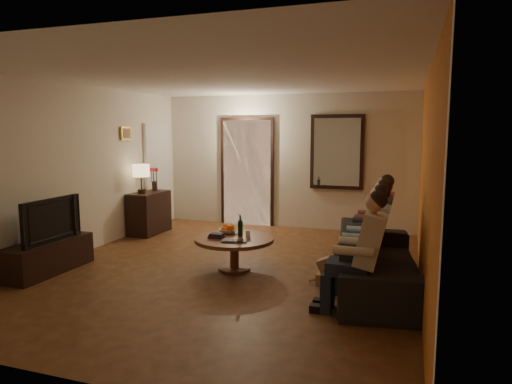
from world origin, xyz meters
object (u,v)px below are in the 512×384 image
(wine_bottle, at_px, (240,225))
(laptop, at_px, (234,242))
(person_b, at_px, (369,245))
(tv_stand, at_px, (48,257))
(person_c, at_px, (373,234))
(person_a, at_px, (364,258))
(dog, at_px, (337,264))
(coffee_table, at_px, (234,254))
(person_d, at_px, (377,225))
(dresser, at_px, (149,213))
(sofa, at_px, (379,260))
(table_lamp, at_px, (141,179))
(tv, at_px, (46,220))
(bowl, at_px, (228,231))

(wine_bottle, relative_size, laptop, 0.94)
(wine_bottle, bearing_deg, person_b, -16.42)
(tv_stand, xyz_separation_m, person_c, (4.16, 1.09, 0.39))
(person_a, bearing_deg, person_b, 90.00)
(dog, bearing_deg, laptop, -175.40)
(coffee_table, bearing_deg, person_a, -29.30)
(tv_stand, bearing_deg, person_a, -1.51)
(person_d, bearing_deg, coffee_table, -156.88)
(person_b, xyz_separation_m, dog, (-0.38, 0.20, -0.32))
(coffee_table, bearing_deg, person_c, 5.58)
(person_c, bearing_deg, dresser, 161.03)
(sofa, bearing_deg, dresser, 60.41)
(sofa, bearing_deg, table_lamp, 63.00)
(dresser, bearing_deg, tv, -90.00)
(person_c, height_order, coffee_table, person_c)
(coffee_table, relative_size, bowl, 4.17)
(person_b, relative_size, dog, 2.14)
(person_c, distance_m, dog, 0.64)
(dog, height_order, coffee_table, dog)
(dresser, distance_m, tv, 2.54)
(person_b, bearing_deg, tv_stand, -173.27)
(laptop, bearing_deg, wine_bottle, 82.46)
(table_lamp, bearing_deg, coffee_table, -30.71)
(coffee_table, distance_m, wine_bottle, 0.40)
(dog, relative_size, wine_bottle, 1.81)
(tv, xyz_separation_m, wine_bottle, (2.38, 1.01, -0.12))
(coffee_table, height_order, wine_bottle, wine_bottle)
(table_lamp, height_order, tv, table_lamp)
(dresser, xyz_separation_m, wine_bottle, (2.38, -1.51, 0.22))
(tv, bearing_deg, table_lamp, 0.00)
(table_lamp, bearing_deg, tv_stand, -90.00)
(tv_stand, xyz_separation_m, laptop, (2.43, 0.63, 0.25))
(table_lamp, bearing_deg, person_d, -8.33)
(table_lamp, height_order, person_b, table_lamp)
(person_a, height_order, person_c, same)
(person_b, relative_size, wine_bottle, 3.87)
(laptop, bearing_deg, dog, -12.77)
(tv, relative_size, person_d, 0.84)
(tv_stand, bearing_deg, dog, 10.30)
(dresser, xyz_separation_m, bowl, (2.15, -1.39, 0.10))
(tv, relative_size, person_c, 0.84)
(laptop, bearing_deg, bowl, 104.21)
(dresser, distance_m, sofa, 4.59)
(tv_stand, distance_m, bowl, 2.45)
(dresser, height_order, laptop, dresser)
(tv_stand, distance_m, dog, 3.84)
(table_lamp, distance_m, tv, 2.32)
(person_b, height_order, laptop, person_b)
(dresser, height_order, sofa, dresser)
(table_lamp, bearing_deg, dresser, 90.00)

